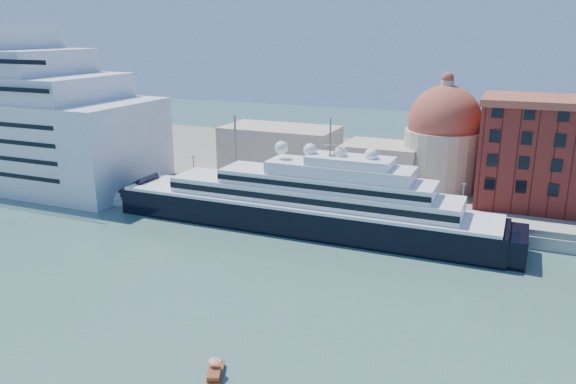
% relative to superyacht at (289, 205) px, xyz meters
% --- Properties ---
extents(ground, '(400.00, 400.00, 0.00)m').
position_rel_superyacht_xyz_m(ground, '(2.72, -23.00, -4.58)').
color(ground, '#375F57').
rests_on(ground, ground).
extents(quay, '(180.00, 10.00, 2.50)m').
position_rel_superyacht_xyz_m(quay, '(2.72, 11.00, -3.33)').
color(quay, gray).
rests_on(quay, ground).
extents(land, '(260.00, 72.00, 2.00)m').
position_rel_superyacht_xyz_m(land, '(2.72, 52.00, -3.58)').
color(land, slate).
rests_on(land, ground).
extents(quay_fence, '(180.00, 0.10, 1.20)m').
position_rel_superyacht_xyz_m(quay_fence, '(2.72, 6.50, -1.48)').
color(quay_fence, slate).
rests_on(quay_fence, quay).
extents(superyacht, '(88.78, 12.31, 26.53)m').
position_rel_superyacht_xyz_m(superyacht, '(0.00, 0.00, 0.00)').
color(superyacht, black).
rests_on(superyacht, ground).
extents(service_barge, '(13.67, 6.96, 2.94)m').
position_rel_superyacht_xyz_m(service_barge, '(-45.20, -1.08, -3.73)').
color(service_barge, white).
rests_on(service_barge, ground).
extents(water_taxi, '(3.71, 5.50, 2.49)m').
position_rel_superyacht_xyz_m(water_taxi, '(12.25, -51.02, -3.98)').
color(water_taxi, brown).
rests_on(water_taxi, ground).
extents(church, '(66.00, 18.00, 25.50)m').
position_rel_superyacht_xyz_m(church, '(9.11, 34.72, 6.33)').
color(church, beige).
rests_on(church, land).
extents(lamp_posts, '(120.80, 2.40, 18.00)m').
position_rel_superyacht_xyz_m(lamp_posts, '(-9.95, 9.27, 5.26)').
color(lamp_posts, slate).
rests_on(lamp_posts, quay).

